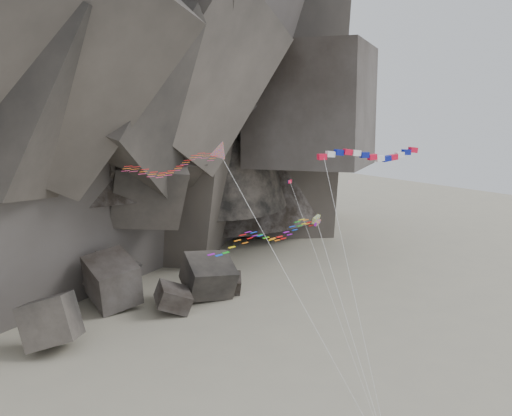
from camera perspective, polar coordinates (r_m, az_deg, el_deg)
ground at (r=56.65m, az=4.94°, el=-19.80°), size 260.00×260.00×0.00m
headland at (r=110.56m, az=-22.24°, el=17.13°), size 110.00×70.00×84.00m
boulder_field at (r=78.96m, az=-16.91°, el=-9.09°), size 53.90×20.67×8.59m
delta_kite at (r=43.17m, az=-8.58°, el=4.28°), size 14.49×14.62×24.28m
banner_kite at (r=51.33m, az=11.37°, el=5.12°), size 12.13×11.29×23.20m
parafoil_kite at (r=45.55m, az=0.72°, el=-2.76°), size 13.35×11.68×17.42m
pennant_kite at (r=51.10m, az=5.79°, el=-4.06°), size 4.14×15.96×19.90m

